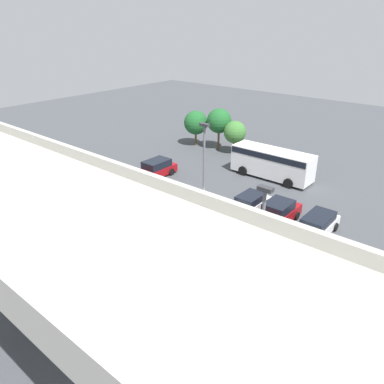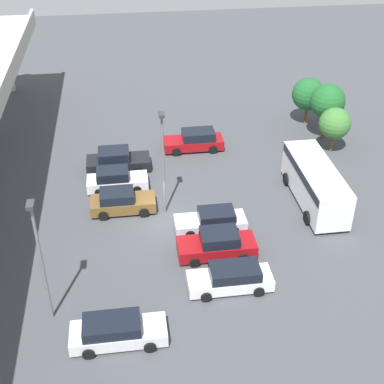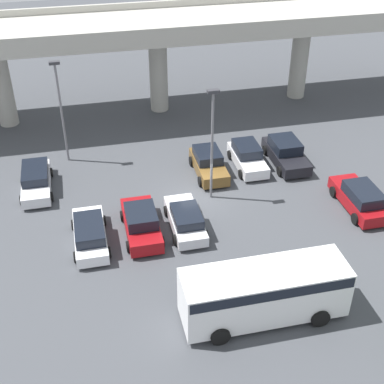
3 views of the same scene
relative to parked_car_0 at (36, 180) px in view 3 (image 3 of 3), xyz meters
name	(u,v)px [view 3 (image 3 of 3)]	position (x,y,z in m)	size (l,w,h in m)	color
ground_plane	(197,198)	(10.03, -3.40, -0.70)	(105.66, 105.66, 0.00)	#424449
highway_overpass	(157,34)	(10.03, 10.39, 5.70)	(50.80, 7.63, 8.01)	#ADAAA0
parked_car_0	(36,180)	(0.00, 0.00, 0.00)	(2.04, 4.85, 1.45)	silver
parked_car_1	(90,233)	(3.05, -6.48, 0.00)	(2.02, 4.79, 1.46)	silver
parked_car_2	(141,223)	(6.03, -6.21, 0.06)	(2.14, 4.77, 1.67)	maroon
parked_car_3	(186,219)	(8.65, -6.33, -0.05)	(2.00, 4.63, 1.39)	silver
parked_car_4	(209,163)	(11.51, -0.56, 0.05)	(2.08, 4.38, 1.59)	brown
parked_car_5	(247,157)	(14.40, -0.26, 0.04)	(2.01, 4.37, 1.60)	silver
parked_car_6	(286,153)	(17.19, -0.40, 0.07)	(2.24, 4.84, 1.67)	black
parked_car_7	(360,198)	(19.60, -6.77, 0.07)	(2.12, 4.84, 1.64)	maroon
shuttle_bus	(264,290)	(10.79, -13.91, 0.97)	(7.90, 2.72, 2.81)	white
lamp_post_near_aisle	(212,137)	(10.93, -3.46, 3.67)	(0.70, 0.35, 7.40)	slate
lamp_post_mid_lot	(60,104)	(2.14, 3.40, 3.65)	(0.70, 0.35, 7.35)	slate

